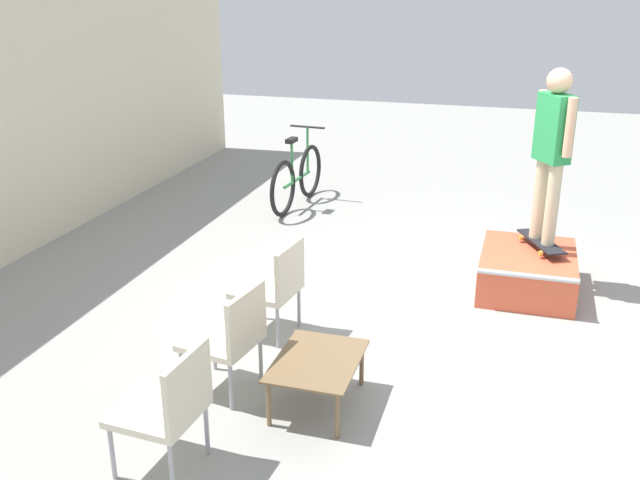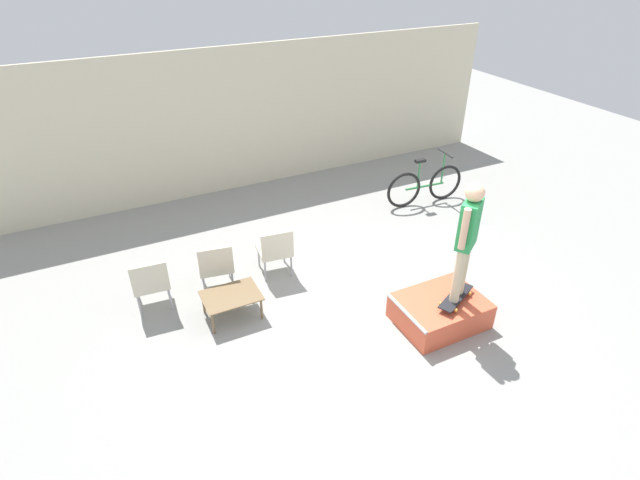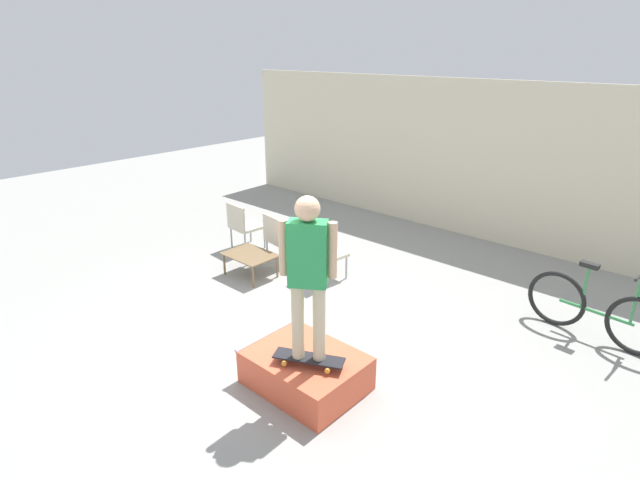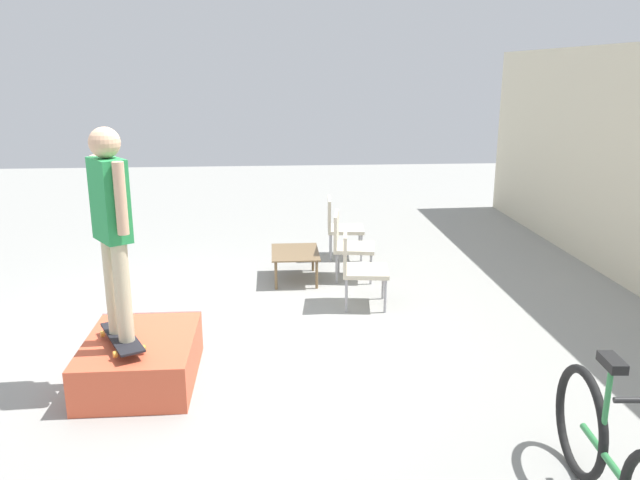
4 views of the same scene
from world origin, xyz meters
name	(u,v)px [view 2 (image 2 of 4)]	position (x,y,z in m)	size (l,w,h in m)	color
ground_plane	(370,321)	(0.00, 0.00, 0.00)	(24.00, 24.00, 0.00)	gray
house_wall_back	(246,119)	(0.00, 5.20, 1.50)	(12.00, 0.06, 3.00)	beige
skate_ramp_box	(440,311)	(0.89, -0.46, 0.20)	(1.25, 0.94, 0.42)	#DB5638
skateboard_on_ramp	(456,297)	(1.05, -0.56, 0.48)	(0.76, 0.51, 0.07)	black
person_skater	(467,233)	(1.05, -0.56, 1.53)	(0.49, 0.38, 1.75)	#C6B793
coffee_table	(231,297)	(-1.76, 1.01, 0.34)	(0.83, 0.61, 0.38)	brown
patio_chair_left	(151,282)	(-2.76, 1.70, 0.50)	(0.56, 0.56, 0.88)	#99999E
patio_chair_center	(216,265)	(-1.78, 1.70, 0.50)	(0.60, 0.60, 0.88)	#99999E
patio_chair_right	(275,249)	(-0.78, 1.70, 0.50)	(0.58, 0.58, 0.88)	#99999E
bicycle	(425,185)	(2.95, 2.72, 0.40)	(1.75, 0.52, 1.07)	black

